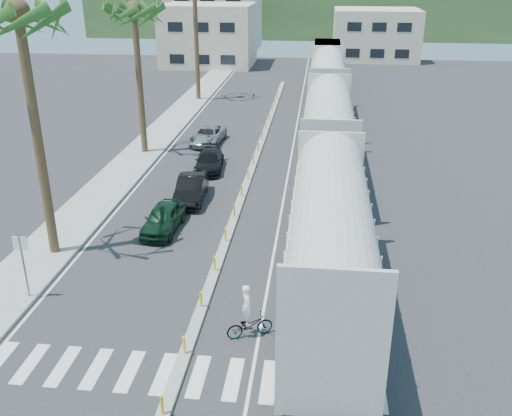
{
  "coord_description": "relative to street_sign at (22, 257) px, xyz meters",
  "views": [
    {
      "loc": [
        4.38,
        -17.2,
        12.88
      ],
      "look_at": [
        1.54,
        8.01,
        2.0
      ],
      "focal_mm": 40.0,
      "sensor_mm": 36.0,
      "label": 1
    }
  ],
  "objects": [
    {
      "name": "ground",
      "position": [
        7.3,
        -2.0,
        -1.97
      ],
      "size": [
        140.0,
        140.0,
        0.0
      ],
      "primitive_type": "plane",
      "color": "#28282B",
      "rests_on": "ground"
    },
    {
      "name": "rails",
      "position": [
        12.3,
        26.0,
        -1.94
      ],
      "size": [
        1.56,
        100.0,
        0.06
      ],
      "color": "black",
      "rests_on": "ground"
    },
    {
      "name": "car_rear",
      "position": [
        3.16,
        22.96,
        -1.33
      ],
      "size": [
        2.83,
        4.93,
        1.28
      ],
      "primitive_type": "imported",
      "rotation": [
        0.0,
        0.0,
        -0.08
      ],
      "color": "#9EA1A3",
      "rests_on": "ground"
    },
    {
      "name": "crosswalk",
      "position": [
        7.3,
        -4.0,
        -1.97
      ],
      "size": [
        14.0,
        2.2,
        0.01
      ],
      "primitive_type": "cube",
      "color": "silver",
      "rests_on": "ground"
    },
    {
      "name": "buildings",
      "position": [
        0.89,
        69.66,
        2.39
      ],
      "size": [
        38.0,
        27.0,
        10.0
      ],
      "color": "beige",
      "rests_on": "ground"
    },
    {
      "name": "median",
      "position": [
        7.3,
        17.96,
        -1.88
      ],
      "size": [
        0.45,
        60.0,
        0.85
      ],
      "color": "gray",
      "rests_on": "ground"
    },
    {
      "name": "hillside",
      "position": [
        7.3,
        98.0,
        4.03
      ],
      "size": [
        80.0,
        20.0,
        12.0
      ],
      "primitive_type": "cube",
      "color": "#385628",
      "rests_on": "ground"
    },
    {
      "name": "street_sign",
      "position": [
        0.0,
        0.0,
        0.0
      ],
      "size": [
        0.6,
        0.08,
        3.0
      ],
      "color": "slate",
      "rests_on": "ground"
    },
    {
      "name": "sidewalk",
      "position": [
        -1.2,
        23.0,
        -1.9
      ],
      "size": [
        3.0,
        90.0,
        0.15
      ],
      "primitive_type": "cube",
      "color": "gray",
      "rests_on": "ground"
    },
    {
      "name": "freight_train",
      "position": [
        12.3,
        20.61,
        0.93
      ],
      "size": [
        3.0,
        60.94,
        5.85
      ],
      "color": "#B7B4A8",
      "rests_on": "ground"
    },
    {
      "name": "cyclist",
      "position": [
        9.43,
        -1.51,
        -1.3
      ],
      "size": [
        1.96,
        2.25,
        2.18
      ],
      "rotation": [
        0.0,
        0.0,
        2.0
      ],
      "color": "#9EA0A5",
      "rests_on": "ground"
    },
    {
      "name": "car_third",
      "position": [
        4.43,
        16.87,
        -1.34
      ],
      "size": [
        2.54,
        4.69,
        1.27
      ],
      "primitive_type": "imported",
      "rotation": [
        0.0,
        0.0,
        0.09
      ],
      "color": "black",
      "rests_on": "ground"
    },
    {
      "name": "lane_markings",
      "position": [
        5.15,
        23.0,
        -1.97
      ],
      "size": [
        9.42,
        90.0,
        0.01
      ],
      "color": "silver",
      "rests_on": "ground"
    },
    {
      "name": "car_second",
      "position": [
        4.39,
        11.41,
        -1.25
      ],
      "size": [
        2.05,
        4.58,
        1.45
      ],
      "primitive_type": "imported",
      "rotation": [
        0.0,
        0.0,
        0.06
      ],
      "color": "black",
      "rests_on": "ground"
    },
    {
      "name": "car_lead",
      "position": [
        3.84,
        7.16,
        -1.28
      ],
      "size": [
        1.91,
        4.18,
        1.39
      ],
      "primitive_type": "imported",
      "rotation": [
        0.0,
        0.0,
        -0.03
      ],
      "color": "black",
      "rests_on": "ground"
    }
  ]
}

